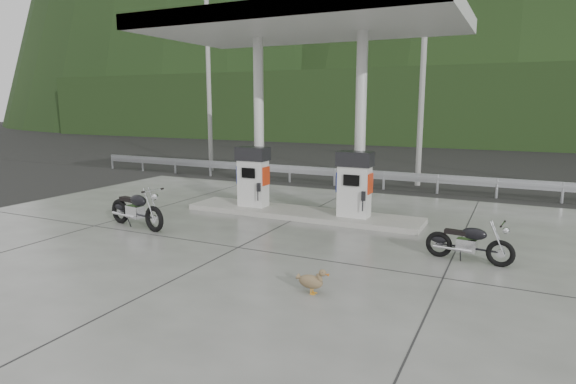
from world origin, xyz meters
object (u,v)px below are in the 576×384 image
at_px(motorcycle_left, 136,210).
at_px(duck, 311,282).
at_px(gas_pump_left, 253,177).
at_px(motorcycle_right, 469,243).
at_px(gas_pump_right, 354,184).

bearing_deg(motorcycle_left, duck, -8.38).
bearing_deg(gas_pump_left, motorcycle_right, -19.34).
xyz_separation_m(gas_pump_right, motorcycle_left, (-4.98, -3.09, -0.57)).
height_order(gas_pump_right, motorcycle_left, gas_pump_right).
bearing_deg(motorcycle_left, motorcycle_right, 17.38).
xyz_separation_m(gas_pump_right, motorcycle_right, (3.22, -2.25, -0.66)).
xyz_separation_m(gas_pump_left, gas_pump_right, (3.20, 0.00, 0.00)).
height_order(gas_pump_right, duck, gas_pump_right).
bearing_deg(motorcycle_left, gas_pump_left, 71.55).
bearing_deg(motorcycle_right, gas_pump_left, 167.04).
bearing_deg(motorcycle_left, gas_pump_right, 43.35).
xyz_separation_m(gas_pump_left, motorcycle_right, (6.42, -2.25, -0.66)).
relative_size(gas_pump_left, motorcycle_right, 1.08).
distance_m(motorcycle_left, duck, 6.31).
distance_m(gas_pump_left, motorcycle_left, 3.61).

